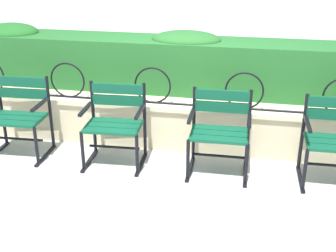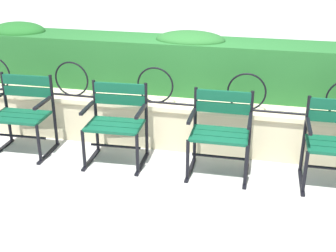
{
  "view_description": "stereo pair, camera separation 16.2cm",
  "coord_description": "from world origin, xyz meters",
  "px_view_note": "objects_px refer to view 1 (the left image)",
  "views": [
    {
      "loc": [
        0.78,
        -3.84,
        2.24
      ],
      "look_at": [
        0.0,
        0.08,
        0.55
      ],
      "focal_mm": 47.23,
      "sensor_mm": 36.0,
      "label": 1
    },
    {
      "loc": [
        0.94,
        -3.81,
        2.24
      ],
      "look_at": [
        0.0,
        0.08,
        0.55
      ],
      "focal_mm": 47.23,
      "sensor_mm": 36.0,
      "label": 2
    }
  ],
  "objects_px": {
    "park_chair_centre_right": "(220,129)",
    "park_chair_centre_left": "(115,122)",
    "park_chair_leftmost": "(19,114)",
    "park_chair_rightmost": "(334,138)"
  },
  "relations": [
    {
      "from": "park_chair_centre_right",
      "to": "park_chair_centre_left",
      "type": "bearing_deg",
      "value": -179.43
    },
    {
      "from": "park_chair_centre_left",
      "to": "park_chair_centre_right",
      "type": "xyz_separation_m",
      "value": [
        1.11,
        0.01,
        -0.0
      ]
    },
    {
      "from": "park_chair_leftmost",
      "to": "park_chair_centre_left",
      "type": "distance_m",
      "value": 1.11
    },
    {
      "from": "park_chair_centre_left",
      "to": "park_chair_rightmost",
      "type": "relative_size",
      "value": 1.01
    },
    {
      "from": "park_chair_leftmost",
      "to": "park_chair_rightmost",
      "type": "xyz_separation_m",
      "value": [
        3.32,
        0.02,
        -0.01
      ]
    },
    {
      "from": "park_chair_rightmost",
      "to": "park_chair_centre_right",
      "type": "bearing_deg",
      "value": -179.49
    },
    {
      "from": "park_chair_leftmost",
      "to": "park_chair_centre_right",
      "type": "relative_size",
      "value": 1.02
    },
    {
      "from": "park_chair_centre_right",
      "to": "park_chair_rightmost",
      "type": "xyz_separation_m",
      "value": [
        1.11,
        0.01,
        -0.0
      ]
    },
    {
      "from": "park_chair_leftmost",
      "to": "park_chair_centre_left",
      "type": "height_order",
      "value": "park_chair_leftmost"
    },
    {
      "from": "park_chair_centre_left",
      "to": "park_chair_centre_right",
      "type": "relative_size",
      "value": 1.0
    }
  ]
}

